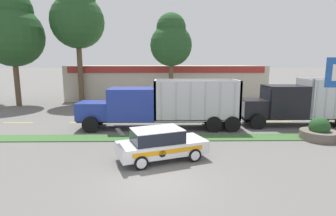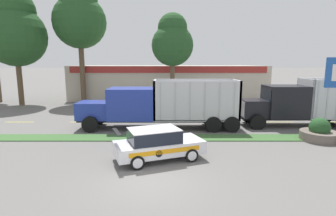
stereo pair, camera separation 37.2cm
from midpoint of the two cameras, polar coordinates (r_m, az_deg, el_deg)
ground_plane at (r=11.31m, az=-2.68°, el=-15.54°), size 600.00×600.00×0.00m
grass_verge at (r=17.21m, az=-1.62°, el=-6.48°), size 120.00×1.53×0.06m
centre_line_2 at (r=24.99m, az=-28.97°, el=-2.66°), size 2.40×0.14×0.01m
centre_line_3 at (r=22.85m, az=-17.05°, el=-2.92°), size 2.40×0.14×0.01m
centre_line_4 at (r=21.87m, az=-3.39°, el=-3.06°), size 2.40×0.14×0.01m
centre_line_5 at (r=22.19m, az=10.69°, el=-3.02°), size 2.40×0.14×0.01m
centre_line_6 at (r=23.77m, az=23.61°, el=-2.83°), size 2.40×0.14×0.01m
dump_truck_lead at (r=22.75m, az=27.36°, el=0.66°), size 10.59×2.72×3.67m
dump_truck_trail at (r=19.57m, az=-4.06°, el=0.37°), size 11.85×2.81×3.63m
rally_car at (r=13.28m, az=-1.24°, el=-7.74°), size 4.79×3.31×1.66m
stone_planter at (r=19.27m, az=30.76°, el=-4.65°), size 2.28×2.28×1.45m
store_building_backdrop at (r=38.92m, az=0.57°, el=5.90°), size 25.80×12.10×4.51m
tree_behind_left at (r=34.22m, az=-18.17°, el=18.34°), size 6.23×6.23×14.34m
tree_behind_right at (r=34.98m, az=-29.82°, el=14.48°), size 6.76×6.76×12.91m
tree_behind_far_right at (r=29.75m, az=1.60°, el=14.34°), size 4.61×4.61×10.28m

